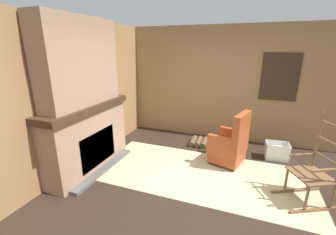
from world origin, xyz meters
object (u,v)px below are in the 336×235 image
at_px(armchair, 230,145).
at_px(storage_case, 106,92).
at_px(rocking_chair, 314,175).
at_px(decorative_plate_on_mantel, 84,96).
at_px(oil_lamp_vase, 50,108).
at_px(firewood_stack, 199,142).
at_px(laundry_basket, 277,151).

relative_size(armchair, storage_case, 5.15).
height_order(rocking_chair, decorative_plate_on_mantel, decorative_plate_on_mantel).
distance_m(oil_lamp_vase, decorative_plate_on_mantel, 0.74).
height_order(rocking_chair, firewood_stack, rocking_chair).
bearing_deg(rocking_chair, storage_case, -33.32).
bearing_deg(rocking_chair, firewood_stack, -63.25).
bearing_deg(rocking_chair, oil_lamp_vase, -12.43).
distance_m(laundry_basket, decorative_plate_on_mantel, 3.82).
bearing_deg(oil_lamp_vase, laundry_basket, 34.24).
distance_m(rocking_chair, storage_case, 3.75).
height_order(storage_case, decorative_plate_on_mantel, decorative_plate_on_mantel).
relative_size(oil_lamp_vase, storage_case, 1.38).
bearing_deg(laundry_basket, armchair, -148.64).
distance_m(firewood_stack, laundry_basket, 1.63).
relative_size(armchair, laundry_basket, 2.28).
height_order(laundry_basket, storage_case, storage_case).
xyz_separation_m(armchair, oil_lamp_vase, (-2.43, -1.71, 0.93)).
bearing_deg(storage_case, rocking_chair, -5.76).
height_order(oil_lamp_vase, decorative_plate_on_mantel, oil_lamp_vase).
relative_size(rocking_chair, firewood_stack, 2.77).
distance_m(rocking_chair, decorative_plate_on_mantel, 3.77).
bearing_deg(decorative_plate_on_mantel, firewood_stack, 44.16).
relative_size(rocking_chair, storage_case, 6.37).
bearing_deg(armchair, rocking_chair, 164.87).
xyz_separation_m(firewood_stack, decorative_plate_on_mantel, (-1.70, -1.65, 1.27)).
distance_m(armchair, storage_case, 2.62).
height_order(armchair, decorative_plate_on_mantel, decorative_plate_on_mantel).
height_order(firewood_stack, decorative_plate_on_mantel, decorative_plate_on_mantel).
height_order(armchair, laundry_basket, armchair).
distance_m(rocking_chair, firewood_stack, 2.43).
height_order(rocking_chair, storage_case, storage_case).
height_order(armchair, storage_case, storage_case).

